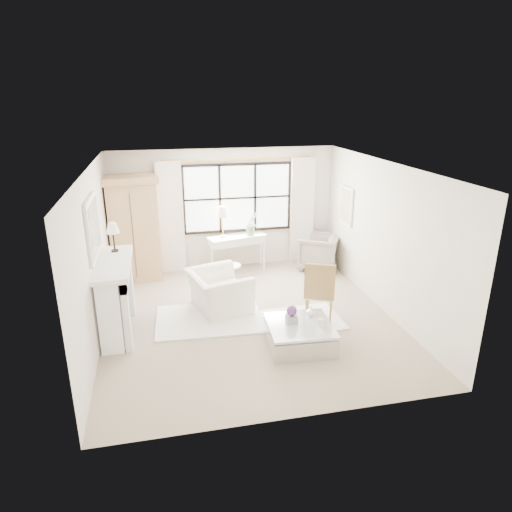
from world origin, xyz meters
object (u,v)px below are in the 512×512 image
at_px(console_table, 237,253).
at_px(club_armchair, 219,291).
at_px(armoire, 133,228).
at_px(coffee_table, 299,335).

height_order(console_table, club_armchair, console_table).
height_order(armoire, club_armchair, armoire).
height_order(club_armchair, coffee_table, club_armchair).
relative_size(armoire, club_armchair, 1.99).
xyz_separation_m(club_armchair, coffee_table, (1.06, -1.57, -0.18)).
relative_size(console_table, coffee_table, 1.29).
bearing_deg(coffee_table, club_armchair, 127.73).
distance_m(armoire, club_armchair, 2.55).
bearing_deg(coffee_table, console_table, 99.43).
distance_m(armoire, console_table, 2.35).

